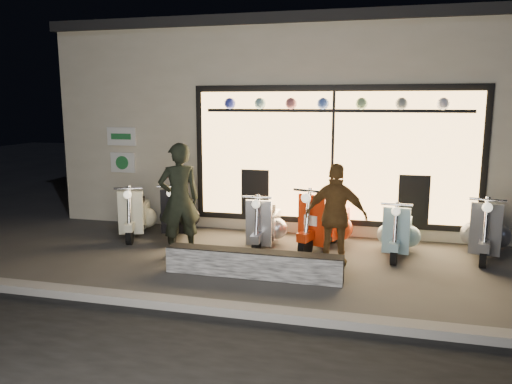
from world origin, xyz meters
TOP-DOWN VIEW (x-y plane):
  - ground at (0.00, 0.00)m, footprint 40.00×40.00m
  - kerb at (0.00, -2.00)m, footprint 40.00×0.25m
  - shop_building at (0.00, 4.98)m, footprint 10.20×6.23m
  - graffiti_barrier at (-0.08, -0.65)m, footprint 2.65×0.28m
  - scooter_silver at (-0.29, 0.99)m, footprint 0.45×1.37m
  - scooter_red at (0.79, 1.23)m, footprint 0.82×1.52m
  - scooter_black at (-2.13, 1.39)m, footprint 0.69×1.44m
  - scooter_cream at (-2.91, 1.13)m, footprint 0.74×1.40m
  - scooter_blue at (2.03, 1.10)m, footprint 0.51×1.33m
  - scooter_grey at (3.45, 1.37)m, footprint 0.66×1.47m
  - man at (-1.56, 0.13)m, footprint 0.83×0.78m
  - woman at (1.05, 0.12)m, footprint 0.99×0.47m

SIDE VIEW (x-z plane):
  - ground at x=0.00m, z-range 0.00..0.00m
  - kerb at x=0.00m, z-range 0.00..0.12m
  - graffiti_barrier at x=-0.08m, z-range 0.00..0.40m
  - scooter_blue at x=2.03m, z-range -0.09..0.86m
  - scooter_silver at x=-0.29m, z-range -0.10..0.89m
  - scooter_cream at x=-2.91m, z-range -0.10..0.90m
  - scooter_black at x=-2.13m, z-range -0.10..0.93m
  - scooter_grey at x=3.45m, z-range -0.10..0.94m
  - scooter_red at x=0.79m, z-range -0.11..0.98m
  - woman at x=1.05m, z-range 0.00..1.64m
  - man at x=-1.56m, z-range 0.00..1.90m
  - shop_building at x=0.00m, z-range 0.00..4.20m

